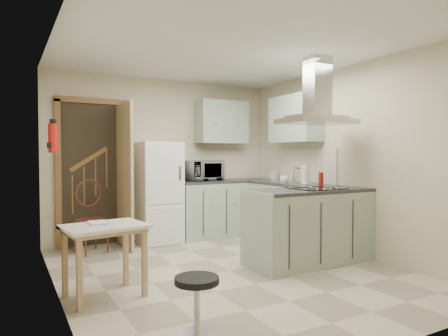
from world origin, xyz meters
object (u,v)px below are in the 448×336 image
fridge (158,192)px  extractor_hood (317,122)px  bentwood_chair (91,220)px  peninsula (310,226)px  drop_leaf_table (105,261)px  stool (197,306)px  microwave (203,171)px

fridge → extractor_hood: extractor_hood is taller
fridge → bentwood_chair: fridge is taller
peninsula → drop_leaf_table: bearing=179.6°
fridge → bentwood_chair: bearing=-169.4°
fridge → bentwood_chair: 1.08m
fridge → drop_leaf_table: fridge is taller
peninsula → stool: bearing=-151.3°
microwave → peninsula: bearing=-85.9°
fridge → drop_leaf_table: size_ratio=2.09×
extractor_hood → drop_leaf_table: (-2.55, 0.02, -1.38)m
microwave → drop_leaf_table: bearing=-143.2°
bentwood_chair → microwave: size_ratio=1.54×
drop_leaf_table → stool: size_ratio=1.64×
extractor_hood → microwave: bearing=105.3°
peninsula → stool: (-2.04, -1.12, -0.23)m
peninsula → drop_leaf_table: peninsula is taller
drop_leaf_table → stool: (0.41, -1.13, -0.12)m
extractor_hood → microwave: extractor_hood is taller
bentwood_chair → stool: 2.92m
bentwood_chair → microwave: bearing=-10.4°
drop_leaf_table → microwave: bearing=36.6°
microwave → fridge: bearing=175.2°
bentwood_chair → drop_leaf_table: bearing=-114.5°
fridge → bentwood_chair: size_ratio=1.69×
extractor_hood → bentwood_chair: size_ratio=1.01×
stool → fridge: bearing=75.3°
peninsula → bentwood_chair: peninsula is taller
stool → bentwood_chair: bearing=94.1°
stool → microwave: (1.58, 3.15, 0.84)m
fridge → drop_leaf_table: bearing=-121.9°
drop_leaf_table → stool: 1.21m
microwave → bentwood_chair: bearing=179.2°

